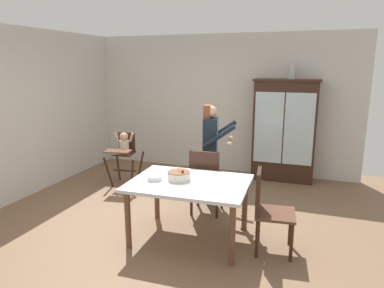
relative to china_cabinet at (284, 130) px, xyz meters
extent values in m
plane|color=brown|center=(-1.27, -2.37, -0.94)|extent=(6.24, 6.24, 0.00)
cube|color=beige|center=(-1.27, 0.26, 0.41)|extent=(5.32, 0.06, 2.70)
cube|color=beige|center=(-3.90, -2.37, 0.41)|extent=(0.06, 5.32, 2.70)
cube|color=#382116|center=(0.00, 0.00, -0.03)|extent=(1.11, 0.42, 1.83)
cube|color=#382116|center=(0.00, 0.00, 0.91)|extent=(1.17, 0.48, 0.04)
cube|color=silver|center=(-0.26, -0.21, 0.07)|extent=(0.50, 0.01, 1.28)
cube|color=silver|center=(0.26, -0.21, 0.07)|extent=(0.50, 0.01, 1.28)
cube|color=#382116|center=(0.00, 0.00, 0.07)|extent=(1.03, 0.36, 0.02)
cylinder|color=#B2B7B2|center=(0.07, 0.00, 1.04)|extent=(0.13, 0.13, 0.22)
cylinder|color=#B2B7B2|center=(0.07, 0.00, 1.17)|extent=(0.07, 0.07, 0.05)
cylinder|color=#382116|center=(-2.84, -1.47, -0.66)|extent=(0.12, 0.15, 0.56)
cylinder|color=#382116|center=(-2.40, -1.40, -0.66)|extent=(0.15, 0.12, 0.56)
cylinder|color=#382116|center=(-2.90, -1.03, -0.66)|extent=(0.15, 0.12, 0.56)
cylinder|color=#382116|center=(-2.47, -0.97, -0.66)|extent=(0.12, 0.15, 0.56)
cube|color=#382116|center=(-2.65, -1.22, -0.69)|extent=(0.42, 0.10, 0.02)
cube|color=#382116|center=(-2.65, -1.22, -0.37)|extent=(0.39, 0.39, 0.02)
cube|color=#382116|center=(-2.68, -1.06, -0.18)|extent=(0.31, 0.08, 0.34)
cube|color=brown|center=(-2.61, -1.48, -0.26)|extent=(0.47, 0.30, 0.02)
cylinder|color=beige|center=(-2.66, -1.20, -0.24)|extent=(0.17, 0.17, 0.22)
sphere|color=tan|center=(-2.66, -1.20, -0.07)|extent=(0.15, 0.15, 0.15)
cylinder|color=tan|center=(-2.79, -1.22, -0.07)|extent=(0.10, 0.06, 0.17)
cylinder|color=tan|center=(-2.52, -1.18, -0.07)|extent=(0.10, 0.06, 0.17)
cylinder|color=#33425B|center=(-0.95, -1.60, -0.53)|extent=(0.11, 0.11, 0.82)
cylinder|color=#33425B|center=(-0.98, -1.44, -0.53)|extent=(0.11, 0.11, 0.82)
cube|color=#19232D|center=(-0.97, -1.52, 0.14)|extent=(0.26, 0.39, 0.52)
cube|color=white|center=(-0.86, -1.50, 0.14)|extent=(0.02, 0.06, 0.49)
sphere|color=tan|center=(-0.97, -1.52, 0.49)|extent=(0.19, 0.19, 0.19)
cube|color=brown|center=(-1.02, -1.53, 0.37)|extent=(0.13, 0.21, 0.44)
cylinder|color=#19232D|center=(-0.79, -1.69, 0.16)|extent=(0.50, 0.16, 0.37)
sphere|color=tan|center=(-0.64, -1.66, 0.05)|extent=(0.08, 0.08, 0.08)
cylinder|color=#19232D|center=(-0.86, -1.30, 0.16)|extent=(0.50, 0.16, 0.37)
sphere|color=tan|center=(-0.71, -1.27, 0.05)|extent=(0.08, 0.08, 0.08)
cube|color=silver|center=(-0.88, -2.73, -0.22)|extent=(1.44, 1.08, 0.04)
cylinder|color=brown|center=(-1.48, -3.18, -0.59)|extent=(0.07, 0.07, 0.70)
cylinder|color=brown|center=(-0.25, -3.14, -0.59)|extent=(0.07, 0.07, 0.70)
cylinder|color=brown|center=(-1.51, -2.32, -0.59)|extent=(0.07, 0.07, 0.70)
cylinder|color=brown|center=(-0.27, -2.28, -0.59)|extent=(0.07, 0.07, 0.70)
cylinder|color=beige|center=(-1.02, -2.71, -0.15)|extent=(0.28, 0.28, 0.10)
cylinder|color=brown|center=(-1.02, -2.71, -0.10)|extent=(0.27, 0.27, 0.01)
cylinder|color=#F2E5CC|center=(-1.02, -2.71, -0.06)|extent=(0.01, 0.01, 0.06)
cone|color=yellow|center=(-1.02, -2.71, -0.02)|extent=(0.02, 0.02, 0.02)
sphere|color=red|center=(-0.96, -2.74, -0.07)|extent=(0.04, 0.04, 0.04)
cylinder|color=silver|center=(-1.30, -2.81, -0.17)|extent=(0.18, 0.18, 0.05)
cylinder|color=#382116|center=(-0.73, -1.70, -0.71)|extent=(0.04, 0.04, 0.45)
cylinder|color=#382116|center=(-1.10, -1.72, -0.71)|extent=(0.04, 0.04, 0.45)
cylinder|color=#382116|center=(-0.71, -2.07, -0.71)|extent=(0.04, 0.04, 0.45)
cylinder|color=#382116|center=(-1.08, -2.09, -0.71)|extent=(0.04, 0.04, 0.45)
cube|color=brown|center=(-0.90, -1.89, -0.47)|extent=(0.47, 0.47, 0.03)
cube|color=#382116|center=(-0.89, -2.09, -0.22)|extent=(0.42, 0.07, 0.48)
cylinder|color=#382116|center=(-0.70, -2.08, -0.22)|extent=(0.03, 0.03, 0.48)
cylinder|color=#382116|center=(-1.08, -2.10, -0.22)|extent=(0.03, 0.03, 0.48)
cylinder|color=#382116|center=(0.35, -2.86, -0.71)|extent=(0.04, 0.04, 0.45)
cylinder|color=#382116|center=(0.31, -2.50, -0.71)|extent=(0.04, 0.04, 0.45)
cylinder|color=#382116|center=(-0.02, -2.90, -0.71)|extent=(0.04, 0.04, 0.45)
cylinder|color=#382116|center=(-0.05, -2.53, -0.71)|extent=(0.04, 0.04, 0.45)
cube|color=brown|center=(0.15, -2.70, -0.47)|extent=(0.48, 0.48, 0.03)
cube|color=#382116|center=(-0.05, -2.72, -0.22)|extent=(0.08, 0.42, 0.48)
cylinder|color=#382116|center=(-0.03, -2.91, -0.22)|extent=(0.03, 0.03, 0.48)
cylinder|color=#382116|center=(-0.07, -2.53, -0.22)|extent=(0.03, 0.03, 0.48)
camera|label=1|loc=(0.46, -6.46, 1.18)|focal=32.45mm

